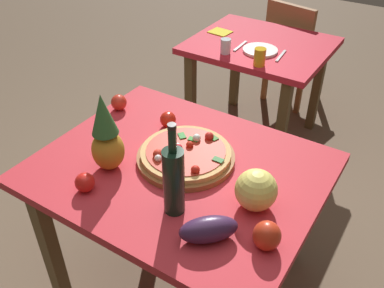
% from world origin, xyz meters
% --- Properties ---
extents(ground_plane, '(10.00, 10.00, 0.00)m').
position_xyz_m(ground_plane, '(0.00, 0.00, 0.00)').
color(ground_plane, brown).
extents(display_table, '(1.14, 0.92, 0.74)m').
position_xyz_m(display_table, '(0.00, 0.00, 0.64)').
color(display_table, brown).
rests_on(display_table, ground_plane).
extents(background_table, '(0.88, 0.77, 0.74)m').
position_xyz_m(background_table, '(-0.26, 1.35, 0.62)').
color(background_table, brown).
rests_on(background_table, ground_plane).
extents(dining_chair, '(0.47, 0.47, 0.85)m').
position_xyz_m(dining_chair, '(-0.24, 1.97, 0.48)').
color(dining_chair, '#955B31').
rests_on(dining_chair, ground_plane).
extents(pizza_board, '(0.41, 0.41, 0.02)m').
position_xyz_m(pizza_board, '(-0.00, 0.05, 0.75)').
color(pizza_board, '#955B31').
rests_on(pizza_board, display_table).
extents(pizza, '(0.38, 0.38, 0.06)m').
position_xyz_m(pizza, '(-0.00, 0.05, 0.78)').
color(pizza, tan).
rests_on(pizza, pizza_board).
extents(wine_bottle, '(0.08, 0.08, 0.37)m').
position_xyz_m(wine_bottle, '(0.12, -0.22, 0.88)').
color(wine_bottle, black).
rests_on(wine_bottle, display_table).
extents(pineapple_left, '(0.13, 0.13, 0.34)m').
position_xyz_m(pineapple_left, '(-0.24, -0.15, 0.89)').
color(pineapple_left, '#BE8425').
rests_on(pineapple_left, display_table).
extents(melon, '(0.15, 0.15, 0.15)m').
position_xyz_m(melon, '(0.36, -0.04, 0.81)').
color(melon, '#E9DA66').
rests_on(melon, display_table).
extents(bell_pepper, '(0.09, 0.09, 0.10)m').
position_xyz_m(bell_pepper, '(0.47, -0.19, 0.78)').
color(bell_pepper, red).
rests_on(bell_pepper, display_table).
extents(eggplant, '(0.21, 0.20, 0.09)m').
position_xyz_m(eggplant, '(0.30, -0.27, 0.78)').
color(eggplant, '#3B2144').
rests_on(eggplant, display_table).
extents(tomato_by_bottle, '(0.08, 0.08, 0.08)m').
position_xyz_m(tomato_by_bottle, '(-0.22, -0.31, 0.77)').
color(tomato_by_bottle, red).
rests_on(tomato_by_bottle, display_table).
extents(tomato_at_corner, '(0.08, 0.08, 0.08)m').
position_xyz_m(tomato_at_corner, '(-0.50, 0.21, 0.77)').
color(tomato_at_corner, red).
rests_on(tomato_at_corner, display_table).
extents(tomato_beside_pepper, '(0.07, 0.07, 0.07)m').
position_xyz_m(tomato_beside_pepper, '(-0.21, 0.22, 0.77)').
color(tomato_beside_pepper, red).
rests_on(tomato_beside_pepper, display_table).
extents(drinking_glass_juice, '(0.07, 0.07, 0.10)m').
position_xyz_m(drinking_glass_juice, '(-0.13, 1.04, 0.79)').
color(drinking_glass_juice, gold).
rests_on(drinking_glass_juice, background_table).
extents(drinking_glass_water, '(0.06, 0.06, 0.09)m').
position_xyz_m(drinking_glass_water, '(-0.38, 1.08, 0.78)').
color(drinking_glass_water, silver).
rests_on(drinking_glass_water, background_table).
extents(dinner_plate, '(0.22, 0.22, 0.02)m').
position_xyz_m(dinner_plate, '(-0.21, 1.22, 0.74)').
color(dinner_plate, white).
rests_on(dinner_plate, background_table).
extents(fork_utensil, '(0.02, 0.18, 0.01)m').
position_xyz_m(fork_utensil, '(-0.35, 1.22, 0.74)').
color(fork_utensil, silver).
rests_on(fork_utensil, background_table).
extents(knife_utensil, '(0.03, 0.18, 0.01)m').
position_xyz_m(knife_utensil, '(-0.07, 1.22, 0.74)').
color(knife_utensil, silver).
rests_on(knife_utensil, background_table).
extents(napkin_folded, '(0.15, 0.13, 0.01)m').
position_xyz_m(napkin_folded, '(-0.58, 1.37, 0.74)').
color(napkin_folded, yellow).
rests_on(napkin_folded, background_table).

